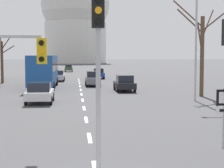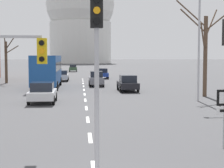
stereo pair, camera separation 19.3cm
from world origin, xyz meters
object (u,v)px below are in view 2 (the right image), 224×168
at_px(sedan_near_right, 73,68).
at_px(sedan_mid_centre, 96,79).
at_px(traffic_signal_near_left, 7,59).
at_px(city_bus, 47,69).
at_px(street_lamp_right, 195,31).
at_px(sedan_far_right, 102,73).
at_px(sedan_far_left, 128,83).
at_px(sedan_distant_centre, 62,76).
at_px(sedan_near_left, 43,92).
at_px(traffic_signal_centre_tall, 97,47).
at_px(route_sign_post, 224,108).

bearing_deg(sedan_near_right, sedan_mid_centre, -85.19).
height_order(traffic_signal_near_left, city_bus, traffic_signal_near_left).
height_order(street_lamp_right, sedan_near_right, street_lamp_right).
xyz_separation_m(sedan_far_right, city_bus, (-6.93, -16.41, 1.25)).
xyz_separation_m(sedan_far_left, sedan_distant_centre, (-7.07, 15.73, -0.05)).
bearing_deg(sedan_mid_centre, sedan_near_left, -106.79).
bearing_deg(traffic_signal_centre_tall, sedan_far_right, 86.35).
bearing_deg(route_sign_post, city_bus, 107.85).
distance_m(traffic_signal_centre_tall, sedan_far_right, 46.41).
relative_size(traffic_signal_near_left, sedan_far_right, 1.02).
bearing_deg(sedan_far_right, route_sign_post, -87.55).
bearing_deg(traffic_signal_centre_tall, traffic_signal_near_left, 133.18).
relative_size(traffic_signal_near_left, traffic_signal_centre_tall, 0.83).
xyz_separation_m(sedan_mid_centre, sedan_far_left, (2.78, -6.74, -0.04)).
relative_size(sedan_near_left, sedan_far_left, 0.93).
bearing_deg(traffic_signal_near_left, sedan_mid_centre, 80.93).
bearing_deg(traffic_signal_near_left, route_sign_post, -6.65).
height_order(sedan_mid_centre, city_bus, city_bus).
height_order(sedan_far_left, sedan_distant_centre, sedan_far_left).
relative_size(sedan_near_left, sedan_mid_centre, 0.93).
xyz_separation_m(sedan_far_left, city_bus, (-8.15, 4.49, 1.25)).
height_order(route_sign_post, street_lamp_right, street_lamp_right).
xyz_separation_m(sedan_far_right, sedan_distant_centre, (-5.85, -5.17, -0.04)).
bearing_deg(sedan_distant_centre, sedan_near_left, -90.74).
distance_m(traffic_signal_centre_tall, sedan_mid_centre, 32.21).
distance_m(traffic_signal_near_left, sedan_far_left, 23.26).
bearing_deg(city_bus, sedan_distant_centre, 84.51).
height_order(sedan_near_left, sedan_near_right, sedan_near_right).
bearing_deg(traffic_signal_centre_tall, route_sign_post, 27.06).
xyz_separation_m(sedan_distant_centre, city_bus, (-1.08, -11.24, 1.30)).
bearing_deg(sedan_distant_centre, route_sign_post, -78.68).
xyz_separation_m(traffic_signal_near_left, traffic_signal_centre_tall, (3.19, -3.40, 0.35)).
bearing_deg(route_sign_post, street_lamp_right, 76.83).
bearing_deg(sedan_mid_centre, city_bus, -157.34).
bearing_deg(sedan_near_right, street_lamp_right, -79.60).
relative_size(sedan_near_right, sedan_far_left, 0.89).
bearing_deg(route_sign_post, traffic_signal_centre_tall, -152.94).
xyz_separation_m(route_sign_post, city_bus, (-8.81, 27.35, 0.53)).
distance_m(street_lamp_right, sedan_far_right, 30.29).
height_order(street_lamp_right, sedan_mid_centre, street_lamp_right).
xyz_separation_m(route_sign_post, sedan_mid_centre, (-3.43, 29.59, -0.68)).
height_order(traffic_signal_centre_tall, sedan_far_right, traffic_signal_centre_tall).
bearing_deg(sedan_far_left, route_sign_post, -88.37).
bearing_deg(traffic_signal_near_left, sedan_near_left, 90.13).
height_order(traffic_signal_near_left, sedan_distant_centre, traffic_signal_near_left).
relative_size(traffic_signal_near_left, city_bus, 0.41).
bearing_deg(sedan_near_left, sedan_distant_centre, 89.26).
bearing_deg(sedan_near_left, city_bus, 93.37).
distance_m(traffic_signal_near_left, sedan_mid_centre, 29.13).
relative_size(sedan_mid_centre, sedan_distant_centre, 0.95).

